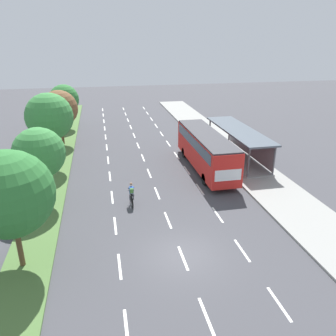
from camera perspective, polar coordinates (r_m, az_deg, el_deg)
name	(u,v)px	position (r m, az deg, el deg)	size (l,w,h in m)	color
ground_plane	(182,256)	(19.22, 2.44, -14.83)	(140.00, 140.00, 0.00)	#424247
median_strip	(61,152)	(37.02, -17.92, 2.69)	(2.60, 52.00, 0.12)	#4C7038
sidewalk_right	(218,142)	(39.04, 8.59, 4.50)	(4.50, 52.00, 0.15)	gray
lane_divider_left	(107,153)	(35.47, -10.40, 2.50)	(0.14, 48.23, 0.01)	white
lane_divider_center	(140,151)	(35.68, -4.78, 2.90)	(0.14, 48.23, 0.01)	white
lane_divider_right	(172,149)	(36.23, 0.73, 3.27)	(0.14, 48.23, 0.01)	white
bus_shelter	(240,140)	(33.74, 12.36, 4.68)	(2.90, 11.26, 2.86)	gray
bus	(206,147)	(30.32, 6.51, 3.53)	(2.54, 11.29, 3.37)	red
cyclist	(132,195)	(24.15, -6.29, -4.62)	(0.46, 1.82, 1.71)	black
median_tree_nearest	(9,194)	(17.91, -25.68, -4.08)	(4.39, 4.39, 6.38)	brown
median_tree_second	(39,153)	(24.64, -21.34, 2.37)	(3.61, 3.61, 5.61)	brown
median_tree_third	(49,117)	(31.35, -19.76, 8.32)	(4.17, 4.17, 6.84)	brown
median_tree_fourth	(59,109)	(38.57, -18.21, 9.69)	(3.97, 3.97, 6.01)	brown
median_tree_fifth	(64,99)	(45.75, -17.46, 11.22)	(3.76, 3.76, 5.68)	brown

